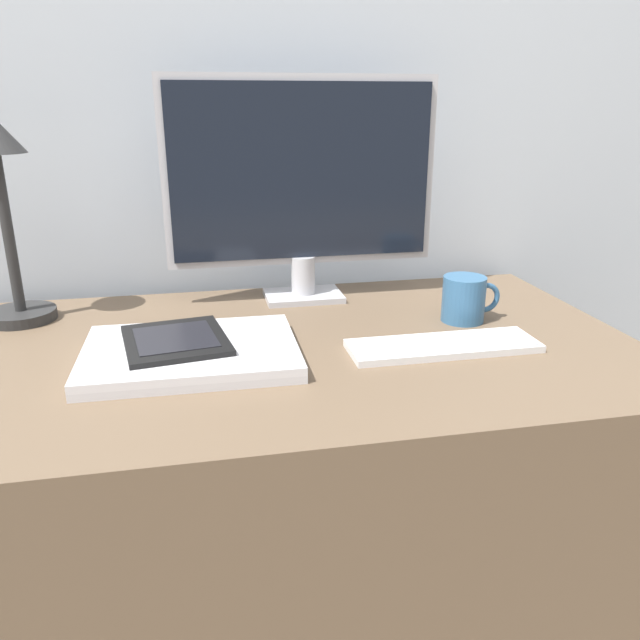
{
  "coord_description": "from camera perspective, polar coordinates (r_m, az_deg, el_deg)",
  "views": [
    {
      "loc": [
        -0.14,
        -0.82,
        1.11
      ],
      "look_at": [
        0.05,
        0.1,
        0.78
      ],
      "focal_mm": 35.0,
      "sensor_mm": 36.0,
      "label": 1
    }
  ],
  "objects": [
    {
      "name": "monitor",
      "position": [
        1.27,
        -1.65,
        12.49
      ],
      "size": [
        0.55,
        0.11,
        0.44
      ],
      "color": "#B7B7BC",
      "rests_on": "desk"
    },
    {
      "name": "desk",
      "position": [
        1.25,
        -2.89,
        -17.89
      ],
      "size": [
        1.21,
        0.7,
        0.72
      ],
      "color": "brown",
      "rests_on": "ground_plane"
    },
    {
      "name": "ereader",
      "position": [
        1.03,
        -13.07,
        -1.79
      ],
      "size": [
        0.18,
        0.2,
        0.01
      ],
      "color": "black",
      "rests_on": "laptop"
    },
    {
      "name": "keyboard",
      "position": [
        1.06,
        11.2,
        -2.3
      ],
      "size": [
        0.32,
        0.1,
        0.01
      ],
      "color": "silver",
      "rests_on": "desk"
    },
    {
      "name": "desk_lamp",
      "position": [
        1.26,
        -27.12,
        10.32
      ],
      "size": [
        0.13,
        0.13,
        0.38
      ],
      "color": "#282828",
      "rests_on": "desk"
    },
    {
      "name": "coffee_mug",
      "position": [
        1.2,
        13.1,
        1.89
      ],
      "size": [
        0.11,
        0.08,
        0.09
      ],
      "color": "#336089",
      "rests_on": "desk"
    },
    {
      "name": "laptop",
      "position": [
        1.02,
        -11.7,
        -2.95
      ],
      "size": [
        0.34,
        0.25,
        0.03
      ],
      "color": "silver",
      "rests_on": "desk"
    },
    {
      "name": "wall_back",
      "position": [
        1.41,
        -6.33,
        22.68
      ],
      "size": [
        3.6,
        0.05,
        2.4
      ],
      "color": "#B2BCC6",
      "rests_on": "ground_plane"
    }
  ]
}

